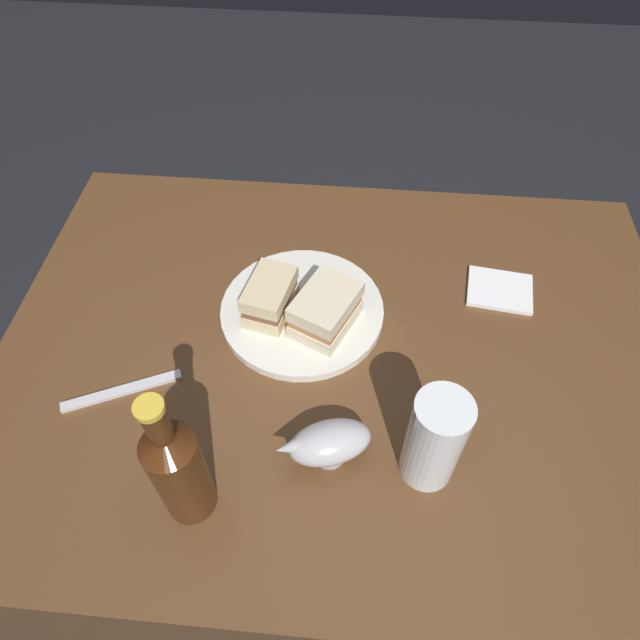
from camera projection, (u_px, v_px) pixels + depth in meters
ground_plane at (331, 516)px, 1.51m from camera, size 6.00×6.00×0.00m
dining_table at (334, 453)px, 1.21m from camera, size 1.10×0.82×0.77m
plate at (302, 311)px, 0.95m from camera, size 0.27×0.27×0.02m
sandwich_half_left at (270, 297)px, 0.91m from camera, size 0.08×0.11×0.07m
sandwich_half_right at (326, 310)px, 0.89m from camera, size 0.12×0.13×0.07m
potato_wedge_front at (307, 329)px, 0.90m from camera, size 0.05×0.05×0.02m
potato_wedge_middle at (290, 317)px, 0.92m from camera, size 0.04×0.04×0.02m
potato_wedge_back at (293, 319)px, 0.92m from camera, size 0.03×0.04×0.02m
pint_glass at (433, 444)px, 0.73m from camera, size 0.07×0.07×0.16m
gravy_boat at (325, 443)px, 0.76m from camera, size 0.13×0.10×0.07m
cider_bottle at (178, 469)px, 0.68m from camera, size 0.07×0.07×0.25m
napkin at (500, 290)px, 0.98m from camera, size 0.12×0.10×0.01m
fork at (122, 391)px, 0.86m from camera, size 0.17×0.09×0.01m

